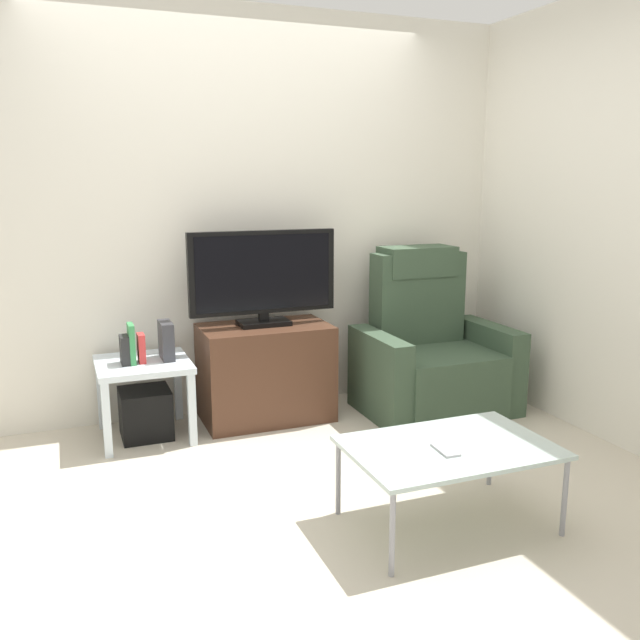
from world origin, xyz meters
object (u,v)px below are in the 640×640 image
book_middle (131,344)px  cell_phone (446,450)px  television (263,276)px  book_leftmost (125,350)px  subwoofer_box (146,413)px  book_rightmost (141,348)px  coffee_table (449,450)px  tv_stand (266,372)px  game_console (166,340)px  recliner_armchair (431,354)px  side_table (143,373)px

book_middle → cell_phone: book_middle is taller
cell_phone → television: bearing=103.5°
television → book_leftmost: (-0.87, -0.08, -0.38)m
book_leftmost → television: bearing=5.2°
subwoofer_box → cell_phone: cell_phone is taller
television → book_rightmost: 0.87m
television → book_leftmost: bearing=-174.8°
television → cell_phone: 1.80m
television → coffee_table: television is taller
tv_stand → cell_phone: size_ratio=5.44×
tv_stand → coffee_table: size_ratio=0.91×
subwoofer_box → coffee_table: coffee_table is taller
television → game_console: (-0.63, -0.05, -0.35)m
recliner_armchair → book_rightmost: size_ratio=6.30×
side_table → coffee_table: bearing=-54.5°
television → cell_phone: television is taller
television → book_middle: (-0.83, -0.08, -0.35)m
side_table → cell_phone: bearing=-56.5°
recliner_armchair → tv_stand: bearing=168.1°
coffee_table → cell_phone: cell_phone is taller
cell_phone → book_leftmost: bearing=129.4°
recliner_armchair → game_console: recliner_armchair is taller
book_leftmost → coffee_table: size_ratio=0.19×
recliner_armchair → book_middle: recliner_armchair is taller
side_table → subwoofer_box: (0.00, -0.00, -0.25)m
cell_phone → subwoofer_box: bearing=126.6°
recliner_armchair → book_leftmost: 1.98m
television → book_rightmost: bearing=-174.2°
game_console → cell_phone: 1.90m
book_rightmost → book_leftmost: bearing=180.0°
book_leftmost → book_middle: bearing=0.0°
side_table → book_middle: bearing=-161.6°
book_rightmost → tv_stand: bearing=4.4°
television → cell_phone: bearing=-79.7°
recliner_armchair → side_table: (-1.87, 0.16, 0.02)m
subwoofer_box → cell_phone: bearing=-56.5°
recliner_armchair → side_table: 1.88m
book_rightmost → game_console: 0.16m
recliner_armchair → book_middle: (-1.93, 0.14, 0.22)m
tv_stand → recliner_armchair: bearing=-10.4°
book_leftmost → game_console: 0.25m
book_middle → book_leftmost: bearing=180.0°
side_table → subwoofer_box: 0.25m
subwoofer_box → tv_stand: bearing=3.0°
coffee_table → cell_phone: 0.08m
side_table → cell_phone: 1.95m
recliner_armchair → coffee_table: size_ratio=1.20×
side_table → cell_phone: side_table is taller
side_table → game_console: bearing=3.9°
tv_stand → side_table: 0.78m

